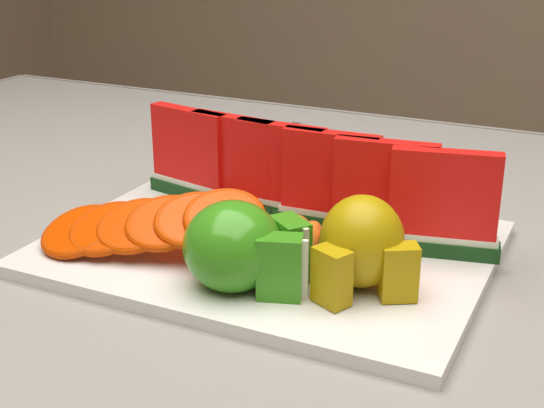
% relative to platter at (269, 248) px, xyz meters
% --- Properties ---
extents(table, '(1.40, 0.90, 0.75)m').
position_rel_platter_xyz_m(table, '(-0.05, 0.03, -0.11)').
color(table, '#51321E').
rests_on(table, ground).
extents(tablecloth, '(1.53, 1.03, 0.20)m').
position_rel_platter_xyz_m(tablecloth, '(-0.05, 0.03, -0.05)').
color(tablecloth, slate).
rests_on(tablecloth, table).
extents(platter, '(0.40, 0.30, 0.01)m').
position_rel_platter_xyz_m(platter, '(0.00, 0.00, 0.00)').
color(platter, silver).
rests_on(platter, tablecloth).
extents(apple_cluster, '(0.11, 0.10, 0.08)m').
position_rel_platter_xyz_m(apple_cluster, '(0.02, -0.09, 0.04)').
color(apple_cluster, '#348D1F').
rests_on(apple_cluster, platter).
extents(pear_cluster, '(0.09, 0.09, 0.08)m').
position_rel_platter_xyz_m(pear_cluster, '(0.11, -0.05, 0.04)').
color(pear_cluster, '#A67B06').
rests_on(pear_cluster, platter).
extents(side_plate, '(0.24, 0.24, 0.01)m').
position_rel_platter_xyz_m(side_plate, '(0.03, 0.24, -0.00)').
color(side_plate, silver).
rests_on(side_plate, tablecloth).
extents(fork, '(0.02, 0.20, 0.00)m').
position_rel_platter_xyz_m(fork, '(-0.16, 0.34, -0.00)').
color(fork, silver).
rests_on(fork, tablecloth).
extents(watermelon_row, '(0.39, 0.07, 0.10)m').
position_rel_platter_xyz_m(watermelon_row, '(0.01, 0.06, 0.05)').
color(watermelon_row, '#0F3F0C').
rests_on(watermelon_row, platter).
extents(orange_fan_front, '(0.22, 0.13, 0.06)m').
position_rel_platter_xyz_m(orange_fan_front, '(-0.09, -0.07, 0.03)').
color(orange_fan_front, red).
rests_on(orange_fan_front, platter).
extents(orange_fan_back, '(0.23, 0.09, 0.04)m').
position_rel_platter_xyz_m(orange_fan_back, '(-0.03, 0.13, 0.02)').
color(orange_fan_back, red).
rests_on(orange_fan_back, platter).
extents(tangerine_segments, '(0.19, 0.07, 0.02)m').
position_rel_platter_xyz_m(tangerine_segments, '(-0.01, 0.02, 0.02)').
color(tangerine_segments, '#F6562B').
rests_on(tangerine_segments, platter).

